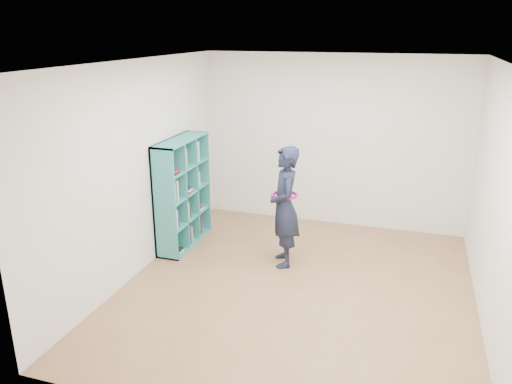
% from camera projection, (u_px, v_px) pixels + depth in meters
% --- Properties ---
extents(floor, '(4.50, 4.50, 0.00)m').
position_uv_depth(floor, '(296.00, 289.00, 5.90)').
color(floor, brown).
rests_on(floor, ground).
extents(ceiling, '(4.50, 4.50, 0.00)m').
position_uv_depth(ceiling, '(303.00, 63.00, 5.08)').
color(ceiling, white).
rests_on(ceiling, wall_back).
extents(wall_left, '(0.02, 4.50, 2.60)m').
position_uv_depth(wall_left, '(139.00, 169.00, 6.07)').
color(wall_left, silver).
rests_on(wall_left, floor).
extents(wall_right, '(0.02, 4.50, 2.60)m').
position_uv_depth(wall_right, '(498.00, 203.00, 4.91)').
color(wall_right, silver).
rests_on(wall_right, floor).
extents(wall_back, '(4.00, 0.02, 2.60)m').
position_uv_depth(wall_back, '(333.00, 142.00, 7.53)').
color(wall_back, silver).
rests_on(wall_back, floor).
extents(wall_front, '(4.00, 0.02, 2.60)m').
position_uv_depth(wall_front, '(226.00, 276.00, 3.45)').
color(wall_front, silver).
rests_on(wall_front, floor).
extents(bookshelf, '(0.33, 1.14, 1.52)m').
position_uv_depth(bookshelf, '(181.00, 194.00, 6.93)').
color(bookshelf, teal).
rests_on(bookshelf, floor).
extents(person, '(0.56, 0.67, 1.57)m').
position_uv_depth(person, '(285.00, 207.00, 6.30)').
color(person, black).
rests_on(person, floor).
extents(smartphone, '(0.07, 0.09, 0.13)m').
position_uv_depth(smartphone, '(272.00, 197.00, 6.34)').
color(smartphone, silver).
rests_on(smartphone, person).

